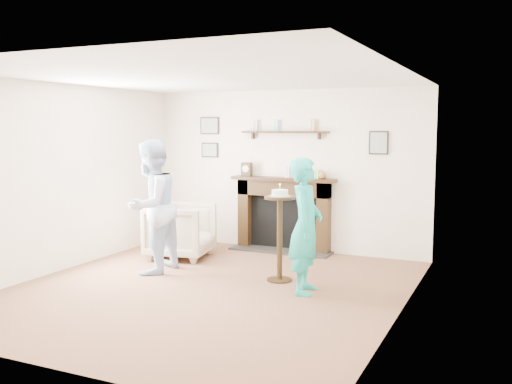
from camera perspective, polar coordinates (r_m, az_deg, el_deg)
ground at (r=6.93m, az=-4.79°, el=-9.65°), size 5.00×5.00×0.00m
room_shell at (r=7.27m, az=-2.25°, el=4.13°), size 4.54×5.02×2.52m
armchair at (r=8.59m, az=-7.50°, el=-6.51°), size 1.04×1.02×0.81m
man at (r=7.81m, az=-10.31°, el=-7.87°), size 0.67×0.86×1.77m
woman at (r=6.80m, az=4.93°, el=-9.97°), size 0.47×0.63×1.58m
pedestal_table at (r=7.11m, az=2.39°, el=-2.96°), size 0.38×0.38×1.23m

